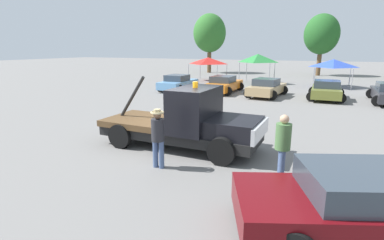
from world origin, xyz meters
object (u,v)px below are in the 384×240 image
(foreground_car, at_px, (376,204))
(parked_car_orange, at_px, (224,84))
(parked_car_skyblue, at_px, (178,83))
(parked_car_tan, at_px, (267,88))
(canopy_tent_red, at_px, (208,61))
(tow_truck, at_px, (188,123))
(traffic_cone, at_px, (169,114))
(parked_car_olive, at_px, (326,90))
(tree_right, at_px, (322,34))
(person_at_hood, at_px, (158,134))
(canopy_tent_blue, at_px, (334,63))
(person_near_truck, at_px, (283,143))
(tree_center, at_px, (210,33))
(canopy_tent_green, at_px, (258,58))

(foreground_car, relative_size, parked_car_orange, 1.19)
(parked_car_skyblue, bearing_deg, parked_car_orange, -79.93)
(parked_car_tan, relative_size, canopy_tent_red, 1.38)
(parked_car_orange, bearing_deg, tow_truck, -165.93)
(canopy_tent_red, bearing_deg, traffic_cone, -75.07)
(parked_car_olive, relative_size, tree_right, 0.55)
(person_at_hood, relative_size, canopy_tent_red, 0.55)
(canopy_tent_red, height_order, canopy_tent_blue, canopy_tent_red)
(person_near_truck, bearing_deg, foreground_car, -54.25)
(tree_right, bearing_deg, tree_center, -174.29)
(person_near_truck, relative_size, parked_car_olive, 0.44)
(canopy_tent_red, bearing_deg, parked_car_olive, -33.60)
(tree_right, bearing_deg, canopy_tent_red, -132.30)
(parked_car_orange, xyz_separation_m, canopy_tent_red, (-4.30, 7.63, 1.52))
(canopy_tent_blue, bearing_deg, tow_truck, -102.88)
(parked_car_skyblue, distance_m, parked_car_tan, 7.37)
(canopy_tent_green, distance_m, canopy_tent_blue, 6.90)
(tow_truck, relative_size, parked_car_tan, 1.30)
(canopy_tent_green, height_order, tree_right, tree_right)
(tree_center, height_order, tree_right, tree_center)
(foreground_car, distance_m, tree_center, 39.11)
(canopy_tent_green, xyz_separation_m, traffic_cone, (-0.69, -17.44, -2.25))
(parked_car_tan, relative_size, tree_center, 0.55)
(person_at_hood, relative_size, parked_car_olive, 0.43)
(parked_car_orange, distance_m, canopy_tent_red, 8.89)
(foreground_car, bearing_deg, parked_car_tan, 85.29)
(person_at_hood, relative_size, parked_car_orange, 0.38)
(foreground_car, height_order, traffic_cone, foreground_car)
(parked_car_skyblue, height_order, parked_car_orange, same)
(canopy_tent_green, height_order, tree_center, tree_center)
(person_at_hood, distance_m, parked_car_tan, 15.12)
(parked_car_orange, bearing_deg, tree_center, 25.25)
(canopy_tent_blue, bearing_deg, traffic_cone, -113.54)
(parked_car_skyblue, height_order, parked_car_tan, same)
(canopy_tent_blue, bearing_deg, tree_right, 97.21)
(tow_truck, height_order, parked_car_orange, tow_truck)
(tree_right, bearing_deg, parked_car_skyblue, -117.12)
(foreground_car, xyz_separation_m, person_near_truck, (-1.97, 1.81, 0.41))
(canopy_tent_red, distance_m, tree_center, 11.55)
(foreground_car, height_order, canopy_tent_green, canopy_tent_green)
(parked_car_tan, height_order, tree_center, tree_center)
(canopy_tent_red, bearing_deg, parked_car_tan, -46.54)
(parked_car_olive, bearing_deg, traffic_cone, 143.43)
(person_near_truck, relative_size, parked_car_orange, 0.38)
(tree_center, bearing_deg, parked_car_skyblue, -76.95)
(parked_car_skyblue, distance_m, canopy_tent_blue, 14.29)
(canopy_tent_blue, bearing_deg, canopy_tent_red, 178.34)
(canopy_tent_blue, relative_size, traffic_cone, 5.71)
(tow_truck, distance_m, parked_car_olive, 14.17)
(person_at_hood, relative_size, parked_car_tan, 0.40)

